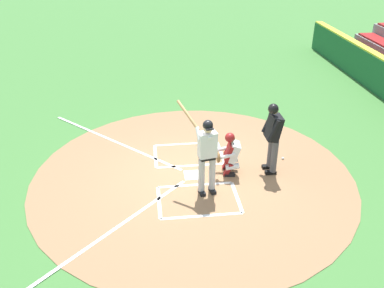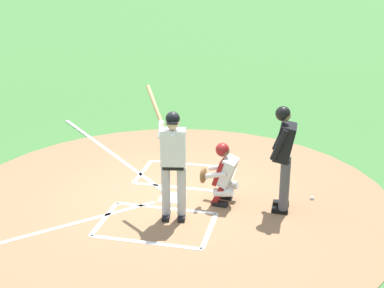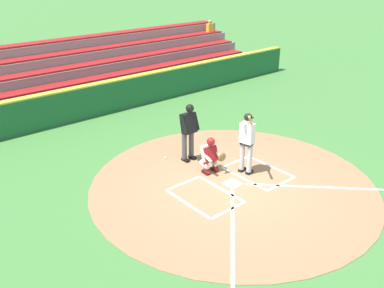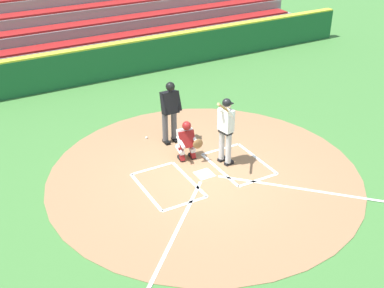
{
  "view_description": "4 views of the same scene",
  "coord_description": "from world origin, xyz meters",
  "px_view_note": "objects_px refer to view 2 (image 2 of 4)",
  "views": [
    {
      "loc": [
        -8.69,
        1.05,
        5.66
      ],
      "look_at": [
        -0.56,
        0.09,
        1.21
      ],
      "focal_mm": 38.65,
      "sensor_mm": 36.0,
      "label": 1
    },
    {
      "loc": [
        -8.63,
        -2.34,
        4.27
      ],
      "look_at": [
        0.39,
        -0.28,
        0.93
      ],
      "focal_mm": 50.61,
      "sensor_mm": 36.0,
      "label": 2
    },
    {
      "loc": [
        7.5,
        7.14,
        5.88
      ],
      "look_at": [
        0.52,
        -1.16,
        0.99
      ],
      "focal_mm": 39.12,
      "sensor_mm": 36.0,
      "label": 3
    },
    {
      "loc": [
        5.54,
        9.3,
        6.91
      ],
      "look_at": [
        0.39,
        0.05,
        1.03
      ],
      "focal_mm": 46.72,
      "sensor_mm": 36.0,
      "label": 4
    }
  ],
  "objects_px": {
    "batter": "(173,157)",
    "baseball": "(312,198)",
    "plate_umpire": "(284,152)",
    "catcher": "(223,172)"
  },
  "relations": [
    {
      "from": "batter",
      "to": "baseball",
      "type": "relative_size",
      "value": 28.76
    },
    {
      "from": "plate_umpire",
      "to": "baseball",
      "type": "bearing_deg",
      "value": -45.45
    },
    {
      "from": "batter",
      "to": "catcher",
      "type": "height_order",
      "value": "batter"
    },
    {
      "from": "baseball",
      "to": "batter",
      "type": "bearing_deg",
      "value": 118.72
    },
    {
      "from": "catcher",
      "to": "baseball",
      "type": "height_order",
      "value": "catcher"
    },
    {
      "from": "batter",
      "to": "plate_umpire",
      "type": "bearing_deg",
      "value": -67.41
    },
    {
      "from": "batter",
      "to": "plate_umpire",
      "type": "xyz_separation_m",
      "value": [
        0.72,
        -1.74,
        -0.02
      ]
    },
    {
      "from": "batter",
      "to": "catcher",
      "type": "bearing_deg",
      "value": -42.77
    },
    {
      "from": "catcher",
      "to": "baseball",
      "type": "relative_size",
      "value": 15.27
    },
    {
      "from": "catcher",
      "to": "plate_umpire",
      "type": "distance_m",
      "value": 1.15
    }
  ]
}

